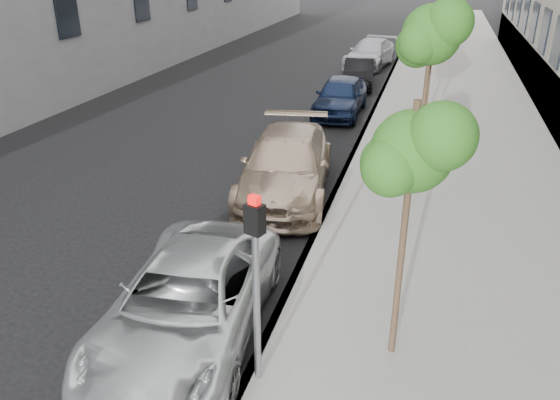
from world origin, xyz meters
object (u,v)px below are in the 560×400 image
at_px(signal_pole, 256,270).
at_px(suv, 286,165).
at_px(tree_far, 435,31).
at_px(sedan_black, 359,73).
at_px(tree_near, 414,152).
at_px(minivan, 188,302).
at_px(sedan_rear, 370,53).
at_px(tree_mid, 433,35).
at_px(sedan_blue, 340,96).

distance_m(signal_pole, suv, 7.28).
relative_size(tree_far, sedan_black, 1.05).
distance_m(tree_near, minivan, 4.35).
height_order(tree_far, suv, tree_far).
height_order(suv, sedan_rear, suv).
relative_size(tree_near, suv, 0.75).
bearing_deg(signal_pole, tree_near, 51.68).
distance_m(minivan, suv, 6.27).
distance_m(tree_mid, sedan_black, 13.48).
xyz_separation_m(tree_mid, sedan_black, (-3.33, 12.58, -3.51)).
xyz_separation_m(suv, sedan_black, (0.03, 13.21, -0.15)).
distance_m(tree_near, sedan_rear, 24.57).
bearing_deg(sedan_rear, sedan_black, -80.35).
relative_size(tree_near, sedan_blue, 0.95).
relative_size(tree_far, sedan_blue, 0.95).
height_order(tree_near, minivan, tree_near).
distance_m(tree_near, suv, 7.28).
bearing_deg(sedan_blue, tree_near, -76.51).
bearing_deg(sedan_rear, tree_mid, -70.52).
distance_m(tree_near, sedan_black, 19.58).
distance_m(signal_pole, minivan, 2.08).
height_order(signal_pole, sedan_rear, signal_pole).
relative_size(tree_far, sedan_rear, 0.82).
distance_m(tree_near, sedan_blue, 14.59).
bearing_deg(tree_near, sedan_black, 99.89).
bearing_deg(sedan_blue, suv, -90.15).
xyz_separation_m(tree_near, signal_pole, (-1.89, -1.15, -1.48)).
distance_m(tree_far, sedan_rear, 11.99).
height_order(signal_pole, suv, signal_pole).
relative_size(minivan, sedan_black, 1.28).
height_order(tree_near, tree_mid, tree_mid).
height_order(tree_mid, tree_far, tree_mid).
bearing_deg(tree_mid, tree_far, 90.00).
relative_size(tree_mid, sedan_blue, 1.12).
bearing_deg(sedan_blue, sedan_rear, 90.64).
relative_size(tree_near, signal_pole, 1.38).
height_order(tree_far, sedan_black, tree_far).
bearing_deg(minivan, tree_mid, 58.96).
bearing_deg(minivan, sedan_black, 84.73).
xyz_separation_m(tree_far, suv, (-3.36, -7.12, -2.64)).
height_order(tree_far, sedan_blue, tree_far).
height_order(signal_pole, sedan_black, signal_pole).
xyz_separation_m(tree_near, sedan_black, (-3.33, 19.08, -2.84)).
relative_size(suv, sedan_black, 1.40).
height_order(tree_near, tree_far, tree_far).
bearing_deg(sedan_black, sedan_rear, 85.19).
distance_m(suv, sedan_black, 13.21).
xyz_separation_m(minivan, sedan_black, (0.00, 19.47, -0.05)).
bearing_deg(tree_far, tree_mid, -90.00).
distance_m(signal_pole, sedan_blue, 15.21).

